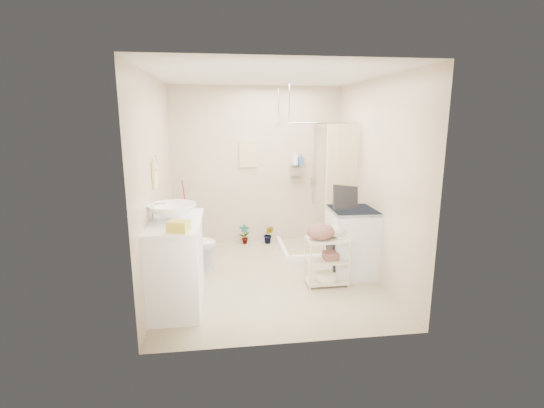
{
  "coord_description": "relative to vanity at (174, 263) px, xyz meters",
  "views": [
    {
      "loc": [
        -0.63,
        -4.92,
        2.12
      ],
      "look_at": [
        0.07,
        0.25,
        0.95
      ],
      "focal_mm": 26.0,
      "sensor_mm": 36.0,
      "label": 1
    }
  ],
  "objects": [
    {
      "name": "floor",
      "position": [
        1.16,
        0.63,
        -0.5
      ],
      "size": [
        3.2,
        3.2,
        0.0
      ],
      "primitive_type": "plane",
      "color": "#B7AC89",
      "rests_on": "ground"
    },
    {
      "name": "laundry_rack",
      "position": [
        1.86,
        0.3,
        -0.13
      ],
      "size": [
        0.54,
        0.32,
        0.74
      ],
      "primitive_type": null,
      "rotation": [
        0.0,
        0.0,
        0.01
      ],
      "color": "beige",
      "rests_on": "ground"
    },
    {
      "name": "ironing_board",
      "position": [
        2.16,
        0.53,
        0.14
      ],
      "size": [
        0.37,
        0.17,
        1.27
      ],
      "primitive_type": null,
      "rotation": [
        0.0,
        0.0,
        0.2
      ],
      "color": "black",
      "rests_on": "ground"
    },
    {
      "name": "shower",
      "position": [
        2.01,
        1.68,
        0.55
      ],
      "size": [
        1.1,
        1.1,
        2.1
      ],
      "primitive_type": null,
      "color": "white",
      "rests_on": "ground"
    },
    {
      "name": "mop",
      "position": [
        -0.06,
        2.16,
        0.06
      ],
      "size": [
        0.13,
        0.13,
        1.11
      ],
      "primitive_type": null,
      "rotation": [
        0.0,
        0.0,
        0.29
      ],
      "color": "red",
      "rests_on": "ground"
    },
    {
      "name": "hanging_towel",
      "position": [
        1.01,
        2.21,
        1.0
      ],
      "size": [
        0.28,
        0.03,
        0.42
      ],
      "primitive_type": "cube",
      "color": "beige",
      "rests_on": "wall_back"
    },
    {
      "name": "ceiling",
      "position": [
        1.16,
        0.63,
        2.1
      ],
      "size": [
        2.8,
        3.2,
        0.04
      ],
      "primitive_type": "cube",
      "color": "silver",
      "rests_on": "ground"
    },
    {
      "name": "shampoo_bottle_b",
      "position": [
        1.89,
        2.14,
        0.91
      ],
      "size": [
        0.1,
        0.1,
        0.18
      ],
      "primitive_type": "imported",
      "rotation": [
        0.0,
        0.0,
        0.22
      ],
      "color": "#3D59A4",
      "rests_on": "shower"
    },
    {
      "name": "potted_plant_b",
      "position": [
        1.33,
        2.05,
        -0.34
      ],
      "size": [
        0.2,
        0.17,
        0.31
      ],
      "primitive_type": "imported",
      "rotation": [
        0.0,
        0.0,
        -0.24
      ],
      "color": "brown",
      "rests_on": "ground"
    },
    {
      "name": "wall_right",
      "position": [
        2.56,
        0.63,
        0.8
      ],
      "size": [
        0.04,
        3.2,
        2.6
      ],
      "primitive_type": "cube",
      "color": "beige",
      "rests_on": "ground"
    },
    {
      "name": "wall_back",
      "position": [
        1.16,
        2.23,
        0.8
      ],
      "size": [
        2.8,
        0.04,
        2.6
      ],
      "primitive_type": "cube",
      "color": "beige",
      "rests_on": "ground"
    },
    {
      "name": "potted_plant_a",
      "position": [
        0.92,
        2.08,
        -0.33
      ],
      "size": [
        0.19,
        0.15,
        0.33
      ],
      "primitive_type": "imported",
      "rotation": [
        0.0,
        0.0,
        0.16
      ],
      "color": "brown",
      "rests_on": "ground"
    },
    {
      "name": "towel_ring",
      "position": [
        -0.22,
        0.43,
        0.97
      ],
      "size": [
        0.04,
        0.22,
        0.34
      ],
      "primitive_type": null,
      "color": "#F2E388",
      "rests_on": "wall_left"
    },
    {
      "name": "toilet",
      "position": [
        0.12,
        1.07,
        -0.15
      ],
      "size": [
        0.72,
        0.45,
        0.7
      ],
      "primitive_type": "imported",
      "rotation": [
        0.0,
        0.0,
        1.48
      ],
      "color": "white",
      "rests_on": "ground"
    },
    {
      "name": "tp_holder",
      "position": [
        -0.2,
        0.68,
        0.22
      ],
      "size": [
        0.08,
        0.12,
        0.14
      ],
      "primitive_type": null,
      "color": "white",
      "rests_on": "wall_left"
    },
    {
      "name": "floor_basket",
      "position": [
        0.12,
        -0.38,
        -0.42
      ],
      "size": [
        0.31,
        0.26,
        0.15
      ],
      "primitive_type": "cube",
      "rotation": [
        0.0,
        0.0,
        0.2
      ],
      "color": "yellow",
      "rests_on": "ground"
    },
    {
      "name": "sink",
      "position": [
        0.01,
        0.03,
        0.59
      ],
      "size": [
        0.62,
        0.62,
        0.18
      ],
      "primitive_type": "imported",
      "rotation": [
        0.0,
        0.0,
        0.2
      ],
      "color": "white",
      "rests_on": "vanity"
    },
    {
      "name": "vanity",
      "position": [
        0.0,
        0.0,
        0.0
      ],
      "size": [
        0.64,
        1.13,
        0.99
      ],
      "primitive_type": "cube",
      "rotation": [
        0.0,
        0.0,
        -0.01
      ],
      "color": "white",
      "rests_on": "ground"
    },
    {
      "name": "washing_machine",
      "position": [
        2.3,
        0.58,
        -0.04
      ],
      "size": [
        0.64,
        0.66,
        0.91
      ],
      "primitive_type": "cube",
      "rotation": [
        0.0,
        0.0,
        -0.03
      ],
      "color": "silver",
      "rests_on": "ground"
    },
    {
      "name": "wall_left",
      "position": [
        -0.24,
        0.63,
        0.8
      ],
      "size": [
        0.04,
        3.2,
        2.6
      ],
      "primitive_type": "cube",
      "color": "beige",
      "rests_on": "ground"
    },
    {
      "name": "wall_front",
      "position": [
        1.16,
        -0.97,
        0.8
      ],
      "size": [
        2.8,
        0.04,
        2.6
      ],
      "primitive_type": "cube",
      "color": "beige",
      "rests_on": "ground"
    },
    {
      "name": "counter_basket",
      "position": [
        0.11,
        -0.44,
        0.55
      ],
      "size": [
        0.24,
        0.21,
        0.11
      ],
      "primitive_type": "cube",
      "rotation": [
        0.0,
        0.0,
        -0.31
      ],
      "color": "gold",
      "rests_on": "vanity"
    },
    {
      "name": "shampoo_bottle_a",
      "position": [
        1.79,
        2.13,
        0.95
      ],
      "size": [
        0.12,
        0.12,
        0.25
      ],
      "primitive_type": "imported",
      "rotation": [
        0.0,
        0.0,
        -0.32
      ],
      "color": "silver",
      "rests_on": "shower"
    }
  ]
}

